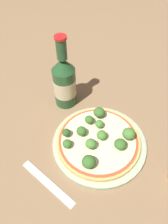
# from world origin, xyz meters

# --- Properties ---
(ground_plane) EXTENTS (3.00, 3.00, 0.00)m
(ground_plane) POSITION_xyz_m (0.00, 0.00, 0.00)
(ground_plane) COLOR #846647
(plate) EXTENTS (0.25, 0.25, 0.01)m
(plate) POSITION_xyz_m (0.01, -0.01, 0.01)
(plate) COLOR #A3B293
(plate) RESTS_ON ground_plane
(pizza) EXTENTS (0.22, 0.22, 0.01)m
(pizza) POSITION_xyz_m (0.01, -0.01, 0.02)
(pizza) COLOR tan
(pizza) RESTS_ON plate
(broccoli_floret_0) EXTENTS (0.02, 0.02, 0.02)m
(broccoli_floret_0) POSITION_xyz_m (-0.05, 0.05, 0.04)
(broccoli_floret_0) COLOR #6B8E51
(broccoli_floret_0) RESTS_ON pizza
(broccoli_floret_1) EXTENTS (0.03, 0.03, 0.03)m
(broccoli_floret_1) POSITION_xyz_m (-0.06, -0.05, 0.04)
(broccoli_floret_1) COLOR #6B8E51
(broccoli_floret_1) RESTS_ON pizza
(broccoli_floret_2) EXTENTS (0.02, 0.02, 0.02)m
(broccoli_floret_2) POSITION_xyz_m (0.03, 0.02, 0.04)
(broccoli_floret_2) COLOR #6B8E51
(broccoli_floret_2) RESTS_ON pizza
(broccoli_floret_3) EXTENTS (0.02, 0.02, 0.03)m
(broccoli_floret_3) POSITION_xyz_m (0.02, 0.05, 0.04)
(broccoli_floret_3) COLOR #6B8E51
(broccoli_floret_3) RESTS_ON pizza
(broccoli_floret_4) EXTENTS (0.03, 0.03, 0.03)m
(broccoli_floret_4) POSITION_xyz_m (0.07, -0.05, 0.04)
(broccoli_floret_4) COLOR #6B8E51
(broccoli_floret_4) RESTS_ON pizza
(broccoli_floret_5) EXTENTS (0.03, 0.03, 0.03)m
(broccoli_floret_5) POSITION_xyz_m (-0.02, 0.03, 0.04)
(broccoli_floret_5) COLOR #6B8E51
(broccoli_floret_5) RESTS_ON pizza
(broccoli_floret_6) EXTENTS (0.03, 0.03, 0.03)m
(broccoli_floret_6) POSITION_xyz_m (-0.03, -0.01, 0.04)
(broccoli_floret_6) COLOR #6B8E51
(broccoli_floret_6) RESTS_ON pizza
(broccoli_floret_7) EXTENTS (0.02, 0.02, 0.02)m
(broccoli_floret_7) POSITION_xyz_m (-0.07, 0.02, 0.04)
(broccoli_floret_7) COLOR #6B8E51
(broccoli_floret_7) RESTS_ON pizza
(broccoli_floret_8) EXTENTS (0.03, 0.03, 0.03)m
(broccoli_floret_8) POSITION_xyz_m (0.01, -0.01, 0.04)
(broccoli_floret_8) COLOR #6B8E51
(broccoli_floret_8) RESTS_ON pizza
(broccoli_floret_9) EXTENTS (0.03, 0.03, 0.03)m
(broccoli_floret_9) POSITION_xyz_m (0.03, -0.06, 0.04)
(broccoli_floret_9) COLOR #6B8E51
(broccoli_floret_9) RESTS_ON pizza
(broccoli_floret_10) EXTENTS (0.03, 0.03, 0.03)m
(broccoli_floret_10) POSITION_xyz_m (0.06, 0.05, 0.04)
(broccoli_floret_10) COLOR #6B8E51
(broccoli_floret_10) RESTS_ON pizza
(beer_bottle) EXTENTS (0.07, 0.07, 0.23)m
(beer_bottle) POSITION_xyz_m (0.03, 0.18, 0.08)
(beer_bottle) COLOR #234C28
(beer_bottle) RESTS_ON ground_plane
(fork) EXTENTS (0.05, 0.17, 0.00)m
(fork) POSITION_xyz_m (-0.16, -0.01, 0.00)
(fork) COLOR silver
(fork) RESTS_ON ground_plane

